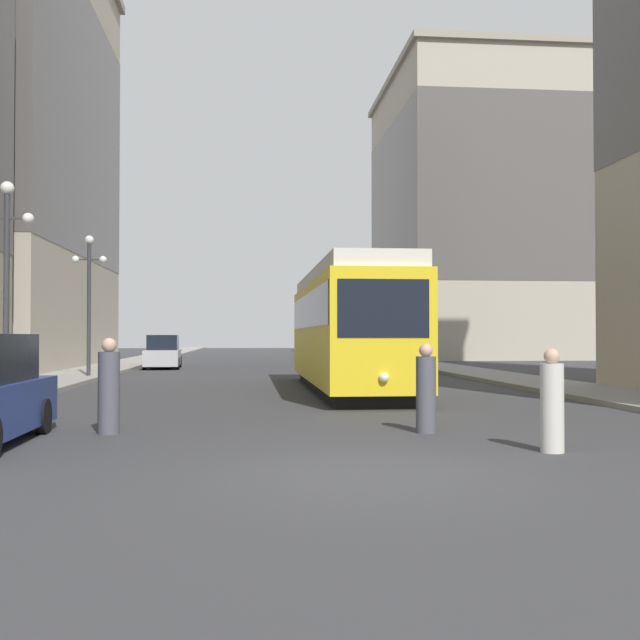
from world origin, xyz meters
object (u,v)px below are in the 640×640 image
Objects in this scene: lamp_post_left_near at (7,256)px; transit_bus at (362,333)px; streetcar at (347,326)px; pedestrian_crossing_far at (109,389)px; pedestrian_on_sidewalk at (552,404)px; lamp_post_left_far at (89,284)px; parked_car_left_mid at (163,353)px; pedestrian_crossing_near at (426,391)px.

transit_bus is at bearing 57.64° from lamp_post_left_near.
streetcar is at bearing 19.70° from lamp_post_left_near.
pedestrian_on_sidewalk is (7.17, -2.89, -0.07)m from pedestrian_crossing_far.
lamp_post_left_far is at bearing -142.27° from transit_bus.
transit_bus is 28.38m from pedestrian_crossing_far.
streetcar reaches higher than parked_car_left_mid.
transit_bus is at bearing 36.12° from lamp_post_left_far.
lamp_post_left_near is (-1.90, -20.93, 3.09)m from parked_car_left_mid.
pedestrian_crossing_far is 0.30× the size of lamp_post_left_far.
streetcar is 19.16m from parked_car_left_mid.
streetcar is 2.39× the size of lamp_post_left_far.
streetcar is 12.26m from lamp_post_left_far.
pedestrian_on_sidewalk is (1.38, -2.48, -0.02)m from pedestrian_crossing_near.
pedestrian_on_sidewalk is at bearing -41.56° from lamp_post_left_near.
pedestrian_crossing_near is at bearing -89.65° from streetcar.
lamp_post_left_far is (-9.69, 7.29, 1.80)m from streetcar.
parked_car_left_mid is 10.79m from lamp_post_left_far.
streetcar is 7.84× the size of pedestrian_crossing_far.
pedestrian_crossing_near is (7.83, -28.29, -0.08)m from parked_car_left_mid.
pedestrian_on_sidewalk is (9.21, -30.78, -0.10)m from parked_car_left_mid.
pedestrian_crossing_near is 20.81m from lamp_post_left_far.
parked_car_left_mid is 2.92× the size of pedestrian_crossing_near.
streetcar is 11.98m from pedestrian_crossing_far.
transit_bus is 7.29× the size of pedestrian_on_sidewalk.
lamp_post_left_near is (-12.69, -20.02, 1.99)m from transit_bus.
pedestrian_crossing_far is at bearing -118.74° from streetcar.
transit_bus is (3.00, 16.55, -0.15)m from streetcar.
lamp_post_left_far is at bearing -103.27° from parked_car_left_mid.
lamp_post_left_near is (-9.73, 7.36, 3.17)m from pedestrian_crossing_near.
lamp_post_left_near is at bearing -120.75° from transit_bus.
pedestrian_on_sidewalk is at bearing -76.04° from parked_car_left_mid.
pedestrian_crossing_far is at bearing -77.54° from pedestrian_on_sidewalk.
pedestrian_crossing_far is at bearing -60.51° from lamp_post_left_near.
pedestrian_crossing_near is at bearing -94.55° from transit_bus.
streetcar reaches higher than pedestrian_crossing_near.
pedestrian_crossing_far reaches higher than pedestrian_on_sidewalk.
lamp_post_left_far is (0.00, 10.76, -0.03)m from lamp_post_left_near.
streetcar is at bearing 149.08° from pedestrian_crossing_near.
pedestrian_crossing_far is 1.10× the size of pedestrian_on_sidewalk.
transit_bus is at bearing 142.71° from pedestrian_crossing_near.
transit_bus is 2.00× the size of lamp_post_left_near.
lamp_post_left_near is at bearing -97.15° from pedestrian_on_sidewalk.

